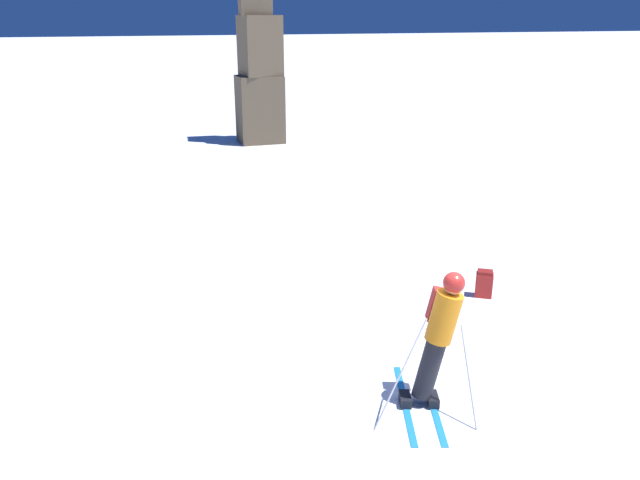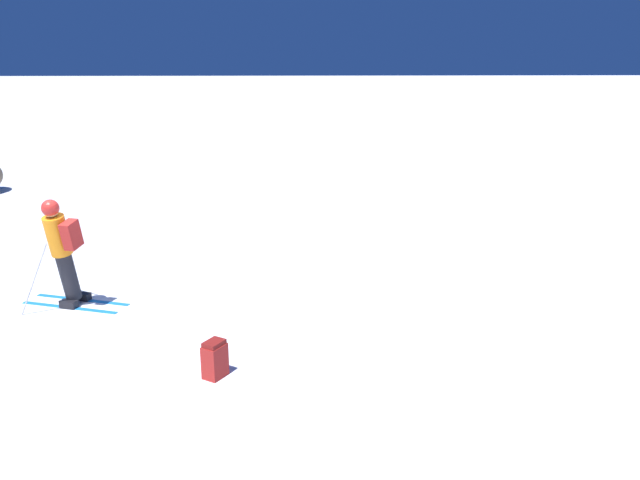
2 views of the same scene
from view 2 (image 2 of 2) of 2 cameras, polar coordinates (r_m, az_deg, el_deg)
ground_plane at (r=10.75m, az=-22.43°, el=-6.68°), size 300.00×300.00×0.00m
skier at (r=10.81m, az=-22.50°, el=-0.63°), size 1.30×1.83×1.90m
spare_backpack at (r=8.27m, az=-9.60°, el=-10.71°), size 0.37×0.35×0.50m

